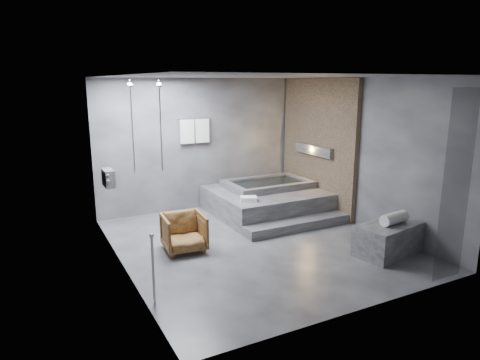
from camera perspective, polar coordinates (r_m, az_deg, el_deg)
room at (r=7.42m, az=4.10°, el=5.29°), size 5.00×5.04×2.82m
tub_deck at (r=9.06m, az=3.51°, el=-2.85°), size 2.20×2.00×0.50m
tub_step at (r=8.17m, az=7.76°, el=-5.92°), size 2.20×0.36×0.18m
concrete_bench at (r=7.35m, az=19.18°, el=-7.40°), size 1.20×0.80×0.50m
driftwood_chair at (r=7.11m, az=-7.48°, el=-6.95°), size 0.72×0.74×0.62m
rolled_towel at (r=7.27m, az=19.87°, el=-4.82°), size 0.54×0.26×0.19m
deck_towel at (r=8.15m, az=1.15°, el=-2.51°), size 0.37×0.33×0.08m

